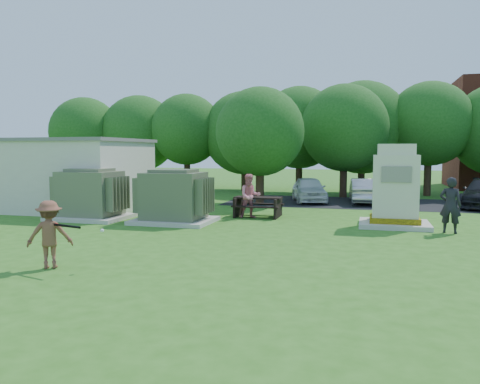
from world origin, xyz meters
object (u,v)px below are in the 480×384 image
(transformer_left, at_px, (90,195))
(person_at_picnic, at_px, (250,196))
(picnic_table, at_px, (258,204))
(generator_cabinet, at_px, (395,191))
(car_silver_a, at_px, (364,191))
(batter, at_px, (50,234))
(transformer_right, at_px, (174,198))
(car_white, at_px, (309,189))
(person_by_generator, at_px, (450,205))

(transformer_left, bearing_deg, person_at_picnic, 17.75)
(picnic_table, relative_size, person_at_picnic, 1.08)
(generator_cabinet, relative_size, car_silver_a, 0.75)
(transformer_left, distance_m, generator_cabinet, 11.99)
(picnic_table, relative_size, batter, 1.22)
(transformer_left, xyz_separation_m, car_silver_a, (10.75, 8.99, -0.31))
(transformer_right, relative_size, car_white, 0.74)
(transformer_right, distance_m, batter, 7.40)
(picnic_table, height_order, person_by_generator, person_by_generator)
(person_by_generator, distance_m, person_at_picnic, 7.62)
(transformer_right, relative_size, person_at_picnic, 1.64)
(car_white, height_order, car_silver_a, car_white)
(transformer_right, height_order, person_by_generator, transformer_right)
(batter, xyz_separation_m, person_at_picnic, (2.52, 9.39, 0.11))
(transformer_right, relative_size, picnic_table, 1.52)
(person_by_generator, height_order, person_at_picnic, person_by_generator)
(generator_cabinet, xyz_separation_m, batter, (-8.20, -8.65, -0.52))
(picnic_table, xyz_separation_m, person_by_generator, (7.18, -2.15, 0.43))
(transformer_left, xyz_separation_m, person_by_generator, (13.66, 0.28, -0.02))
(person_at_picnic, bearing_deg, transformer_right, -164.14)
(transformer_right, height_order, generator_cabinet, generator_cabinet)
(generator_cabinet, xyz_separation_m, person_by_generator, (1.74, -0.97, -0.37))
(batter, relative_size, car_silver_a, 0.40)
(picnic_table, xyz_separation_m, batter, (-2.76, -9.82, 0.28))
(transformer_right, height_order, picnic_table, transformer_right)
(person_at_picnic, bearing_deg, car_silver_a, 34.85)
(transformer_left, bearing_deg, car_silver_a, 39.90)
(transformer_right, height_order, car_silver_a, transformer_right)
(batter, height_order, car_silver_a, batter)
(generator_cabinet, distance_m, batter, 11.93)
(transformer_left, xyz_separation_m, generator_cabinet, (11.92, 1.25, 0.36))
(transformer_right, bearing_deg, batter, -89.81)
(car_silver_a, bearing_deg, picnic_table, 52.29)
(car_silver_a, bearing_deg, transformer_right, 47.19)
(person_by_generator, bearing_deg, transformer_right, 14.33)
(transformer_left, distance_m, car_white, 11.85)
(transformer_right, height_order, batter, transformer_right)
(transformer_right, relative_size, batter, 1.86)
(transformer_left, distance_m, person_by_generator, 13.67)
(generator_cabinet, relative_size, picnic_table, 1.53)
(generator_cabinet, relative_size, person_at_picnic, 1.66)
(picnic_table, distance_m, car_white, 6.61)
(person_at_picnic, bearing_deg, batter, -127.32)
(transformer_left, relative_size, car_white, 0.74)
(batter, bearing_deg, car_white, -132.81)
(generator_cabinet, height_order, person_at_picnic, generator_cabinet)
(transformer_right, xyz_separation_m, batter, (0.02, -7.40, -0.16))
(batter, relative_size, person_by_generator, 0.85)
(picnic_table, xyz_separation_m, person_at_picnic, (-0.25, -0.43, 0.39))
(transformer_left, distance_m, person_at_picnic, 6.55)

